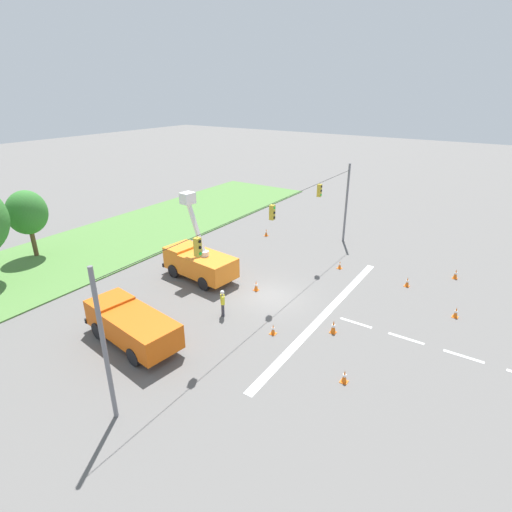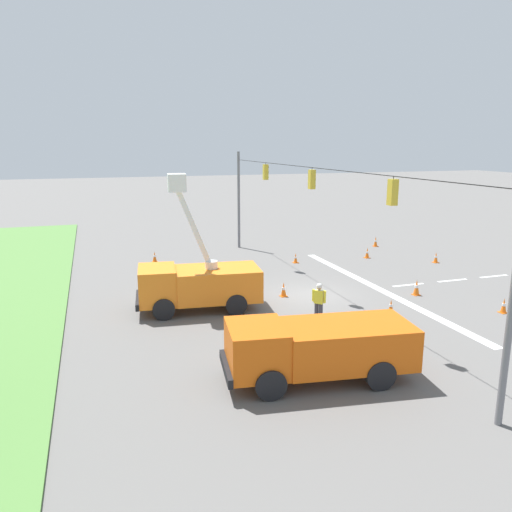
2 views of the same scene
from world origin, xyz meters
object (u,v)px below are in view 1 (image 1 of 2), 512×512
at_px(road_worker, 223,301).
at_px(traffic_cone_far_left, 456,312).
at_px(traffic_cone_near_bucket, 273,329).
at_px(traffic_cone_lane_edge_b, 256,286).
at_px(utility_truck_bucket_lift, 199,261).
at_px(traffic_cone_mid_right, 344,376).
at_px(utility_truck_support_near, 131,324).
at_px(traffic_cone_lane_edge_a, 340,265).
at_px(traffic_cone_foreground_right, 407,282).
at_px(tree_centre, 27,213).
at_px(traffic_cone_far_right, 333,327).
at_px(traffic_cone_mid_left, 456,274).
at_px(traffic_cone_foreground_left, 266,232).

height_order(road_worker, traffic_cone_far_left, road_worker).
height_order(traffic_cone_near_bucket, traffic_cone_lane_edge_b, traffic_cone_lane_edge_b).
bearing_deg(road_worker, utility_truck_bucket_lift, 55.12).
xyz_separation_m(traffic_cone_mid_right, traffic_cone_near_bucket, (1.64, 5.04, -0.03)).
height_order(utility_truck_support_near, traffic_cone_near_bucket, utility_truck_support_near).
bearing_deg(traffic_cone_lane_edge_a, traffic_cone_foreground_right, -92.48).
bearing_deg(tree_centre, traffic_cone_far_right, -83.00).
relative_size(tree_centre, traffic_cone_mid_left, 7.47).
bearing_deg(traffic_cone_foreground_right, traffic_cone_far_right, 166.24).
distance_m(traffic_cone_lane_edge_a, traffic_cone_far_left, 9.36).
relative_size(traffic_cone_foreground_right, traffic_cone_far_left, 1.01).
height_order(traffic_cone_foreground_left, traffic_cone_lane_edge_a, traffic_cone_foreground_left).
xyz_separation_m(traffic_cone_mid_right, traffic_cone_far_left, (9.49, -3.54, 0.00)).
relative_size(traffic_cone_mid_right, traffic_cone_far_right, 0.85).
bearing_deg(traffic_cone_foreground_left, road_worker, -158.44).
height_order(utility_truck_support_near, traffic_cone_far_left, utility_truck_support_near).
relative_size(traffic_cone_foreground_right, traffic_cone_lane_edge_a, 1.11).
bearing_deg(road_worker, traffic_cone_lane_edge_b, 1.62).
xyz_separation_m(tree_centre, traffic_cone_far_left, (8.97, -31.46, -3.50)).
height_order(utility_truck_bucket_lift, traffic_cone_mid_left, utility_truck_bucket_lift).
xyz_separation_m(traffic_cone_foreground_left, traffic_cone_near_bucket, (-13.96, -9.21, -0.04)).
distance_m(utility_truck_bucket_lift, traffic_cone_lane_edge_a, 11.06).
bearing_deg(road_worker, traffic_cone_far_right, -72.99).
bearing_deg(traffic_cone_far_right, tree_centre, 97.00).
bearing_deg(road_worker, traffic_cone_far_left, -57.52).
bearing_deg(traffic_cone_far_right, traffic_cone_foreground_right, -13.76).
xyz_separation_m(traffic_cone_mid_left, traffic_cone_near_bucket, (-13.85, 7.65, -0.06)).
bearing_deg(traffic_cone_foreground_left, traffic_cone_near_bucket, -146.58).
bearing_deg(traffic_cone_foreground_left, traffic_cone_lane_edge_b, -151.57).
bearing_deg(tree_centre, traffic_cone_foreground_left, -42.20).
height_order(traffic_cone_lane_edge_a, traffic_cone_far_right, traffic_cone_far_right).
bearing_deg(utility_truck_bucket_lift, traffic_cone_mid_right, -110.25).
xyz_separation_m(traffic_cone_mid_left, traffic_cone_lane_edge_a, (-3.09, 7.97, -0.06)).
distance_m(utility_truck_support_near, traffic_cone_near_bucket, 7.99).
distance_m(tree_centre, traffic_cone_near_bucket, 23.18).
bearing_deg(traffic_cone_foreground_left, utility_truck_support_near, -170.83).
height_order(traffic_cone_lane_edge_b, traffic_cone_far_right, traffic_cone_far_right).
bearing_deg(traffic_cone_far_left, traffic_cone_mid_left, 8.80).
distance_m(utility_truck_support_near, road_worker, 5.63).
bearing_deg(traffic_cone_near_bucket, traffic_cone_far_left, -47.52).
bearing_deg(traffic_cone_near_bucket, traffic_cone_mid_right, -108.00).
xyz_separation_m(traffic_cone_mid_left, traffic_cone_lane_edge_b, (-9.85, 11.47, -0.01)).
xyz_separation_m(utility_truck_support_near, road_worker, (5.07, -2.44, -0.18)).
xyz_separation_m(traffic_cone_mid_left, traffic_cone_far_right, (-11.80, 4.77, 0.03)).
xyz_separation_m(road_worker, traffic_cone_mid_right, (-1.67, -8.75, -0.66)).
xyz_separation_m(utility_truck_bucket_lift, traffic_cone_lane_edge_a, (7.42, -8.14, -1.07)).
bearing_deg(traffic_cone_far_left, traffic_cone_foreground_left, 71.06).
height_order(traffic_cone_mid_right, traffic_cone_far_right, traffic_cone_far_right).
distance_m(traffic_cone_mid_left, traffic_cone_near_bucket, 15.82).
relative_size(traffic_cone_near_bucket, traffic_cone_lane_edge_b, 0.87).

